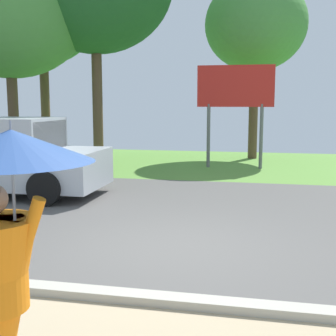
% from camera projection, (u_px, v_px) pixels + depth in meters
% --- Properties ---
extents(ground_plane, '(40.00, 22.00, 0.20)m').
position_uv_depth(ground_plane, '(195.00, 207.00, 9.91)').
color(ground_plane, '#565451').
extents(monk_pedestrian, '(1.13, 1.11, 2.13)m').
position_uv_depth(monk_pedestrian, '(1.00, 262.00, 3.11)').
color(monk_pedestrian, orange).
rests_on(monk_pedestrian, ground_plane).
extents(pickup_truck, '(5.20, 2.28, 1.88)m').
position_uv_depth(pickup_truck, '(0.00, 159.00, 11.03)').
color(pickup_truck, '#ADB2BA').
rests_on(pickup_truck, ground_plane).
extents(roadside_billboard, '(2.60, 0.12, 3.50)m').
position_uv_depth(roadside_billboard, '(235.00, 94.00, 15.19)').
color(roadside_billboard, slate).
rests_on(roadside_billboard, ground_plane).
extents(tree_left_far, '(3.96, 3.96, 7.07)m').
position_uv_depth(tree_left_far, '(256.00, 25.00, 17.46)').
color(tree_left_far, brown).
rests_on(tree_left_far, ground_plane).
extents(tree_center_back, '(5.61, 5.61, 8.17)m').
position_uv_depth(tree_center_back, '(8.00, 2.00, 15.01)').
color(tree_center_back, brown).
rests_on(tree_center_back, ground_plane).
extents(tree_right_mid, '(4.24, 4.24, 7.60)m').
position_uv_depth(tree_right_mid, '(42.00, 15.00, 17.54)').
color(tree_right_mid, brown).
rests_on(tree_right_mid, ground_plane).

